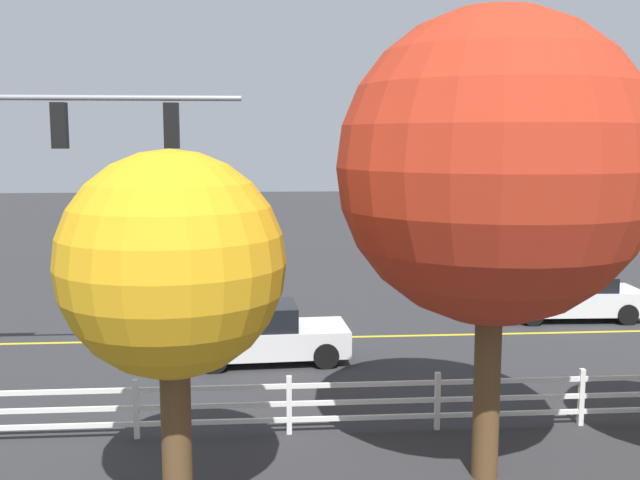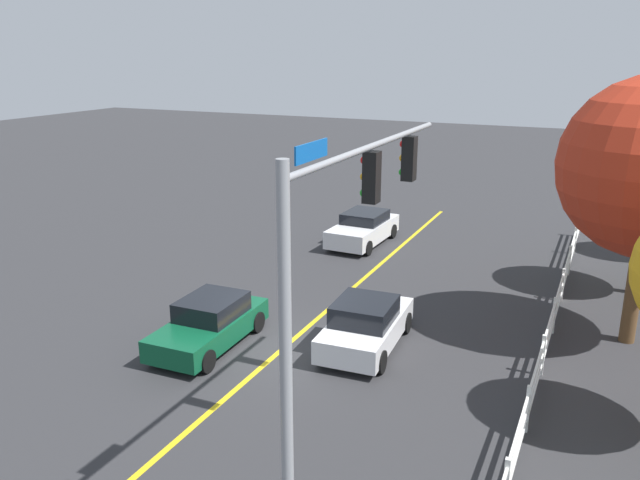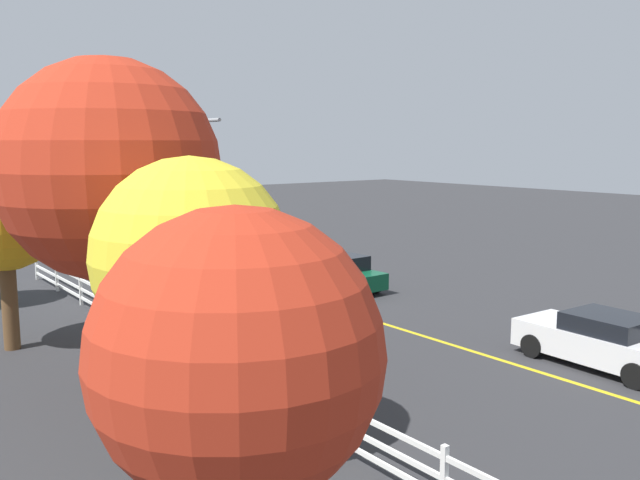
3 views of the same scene
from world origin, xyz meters
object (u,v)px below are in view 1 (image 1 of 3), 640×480
object	(u,v)px
car_0	(572,297)
tree_4	(172,267)
tree_3	(494,168)
car_2	(209,301)
car_1	(267,334)

from	to	relation	value
car_0	tree_4	xyz separation A→B (m)	(10.97, 11.86, 3.16)
car_0	tree_3	distance (m)	13.03
car_2	tree_3	bearing A→B (deg)	114.48
car_1	tree_3	bearing A→B (deg)	-65.34
car_0	car_2	distance (m)	11.39
car_0	car_1	xyz separation A→B (m)	(9.63, 3.80, 0.01)
car_0	car_2	bearing A→B (deg)	0.22
tree_3	tree_4	distance (m)	5.27
car_2	tree_3	world-z (taller)	tree_3
car_0	tree_3	xyz separation A→B (m)	(6.01, 10.66, 4.48)
car_2	car_0	bearing A→B (deg)	176.69
car_1	tree_4	world-z (taller)	tree_4
car_0	car_2	size ratio (longest dim) A/B	1.05
car_1	car_2	bearing A→B (deg)	109.67
car_1	car_2	size ratio (longest dim) A/B	0.99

